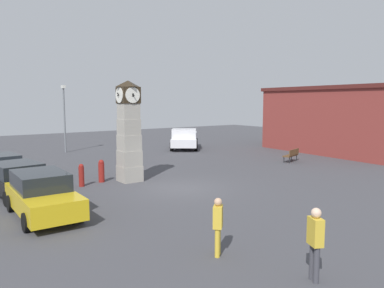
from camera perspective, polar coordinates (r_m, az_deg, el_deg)
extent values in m
plane|color=#424247|center=(18.39, -1.58, -6.73)|extent=(71.66, 71.66, 0.00)
cube|color=#9C978D|center=(20.15, -9.47, -4.45)|extent=(1.08, 1.08, 0.82)
cube|color=#9B968C|center=(20.01, -9.51, -2.14)|extent=(1.04, 1.04, 0.82)
cube|color=#9F9A90|center=(19.91, -9.55, 0.20)|extent=(0.99, 0.99, 0.82)
cube|color=#9E998F|center=(19.84, -9.60, 2.55)|extent=(0.95, 0.95, 0.82)
cube|color=#A09B91|center=(19.80, -9.64, 4.92)|extent=(0.90, 0.90, 0.82)
cube|color=#2D2316|center=(19.79, -9.69, 7.34)|extent=(0.97, 0.97, 0.85)
cylinder|color=white|center=(20.02, -8.38, 7.35)|extent=(0.80, 0.04, 0.80)
cube|color=black|center=(20.03, -8.32, 7.35)|extent=(0.06, 0.05, 0.18)
cube|color=black|center=(20.03, -8.32, 7.35)|extent=(0.04, 0.29, 0.15)
cylinder|color=white|center=(19.58, -11.03, 7.32)|extent=(0.80, 0.04, 0.80)
cube|color=black|center=(19.57, -11.10, 7.32)|extent=(0.06, 0.18, 0.10)
cube|color=black|center=(19.57, -11.10, 7.32)|extent=(0.04, 0.20, 0.27)
cylinder|color=white|center=(19.34, -9.03, 7.37)|extent=(0.04, 0.80, 0.80)
cube|color=black|center=(19.32, -8.99, 7.37)|extent=(0.08, 0.06, 0.18)
cube|color=black|center=(19.32, -8.99, 7.37)|extent=(0.30, 0.04, 0.12)
cylinder|color=white|center=(20.25, -10.33, 7.30)|extent=(0.04, 0.80, 0.80)
cube|color=black|center=(20.27, -10.36, 7.30)|extent=(0.18, 0.06, 0.12)
cube|color=black|center=(20.27, -10.36, 7.30)|extent=(0.12, 0.04, 0.30)
pyramid|color=#2D2316|center=(19.81, -9.72, 9.05)|extent=(1.02, 1.02, 0.34)
cylinder|color=maroon|center=(20.20, -13.64, -4.26)|extent=(0.31, 0.31, 1.00)
sphere|color=maroon|center=(20.11, -13.68, -2.73)|extent=(0.28, 0.28, 0.28)
cylinder|color=maroon|center=(19.43, -16.49, -4.81)|extent=(0.27, 0.27, 0.98)
sphere|color=maroon|center=(19.33, -16.54, -3.27)|extent=(0.24, 0.24, 0.24)
cylinder|color=brown|center=(18.73, -20.15, -5.62)|extent=(0.24, 0.24, 0.81)
sphere|color=brown|center=(18.64, -20.20, -4.29)|extent=(0.21, 0.21, 0.21)
cube|color=silver|center=(21.33, -27.25, -3.89)|extent=(4.08, 2.28, 0.71)
cylinder|color=black|center=(20.46, -23.86, -5.02)|extent=(0.66, 0.27, 0.64)
cylinder|color=black|center=(22.77, -25.64, -3.98)|extent=(0.66, 0.27, 0.64)
cube|color=black|center=(18.28, -24.80, -5.54)|extent=(4.35, 2.45, 0.63)
cube|color=#1E2328|center=(18.46, -25.20, -3.52)|extent=(2.49, 2.05, 0.59)
cylinder|color=black|center=(17.47, -20.56, -6.78)|extent=(0.66, 0.31, 0.64)
cylinder|color=black|center=(16.88, -26.27, -7.50)|extent=(0.66, 0.31, 0.64)
cylinder|color=black|center=(19.81, -23.48, -5.37)|extent=(0.66, 0.31, 0.64)
cube|color=gold|center=(14.86, -21.72, -7.91)|extent=(4.46, 1.86, 0.72)
cube|color=#1E2328|center=(15.03, -22.14, -5.13)|extent=(2.46, 1.70, 0.63)
cylinder|color=black|center=(13.89, -16.73, -10.04)|extent=(0.64, 0.22, 0.64)
cylinder|color=black|center=(13.46, -23.91, -10.85)|extent=(0.64, 0.22, 0.64)
cylinder|color=black|center=(16.44, -19.86, -7.57)|extent=(0.64, 0.22, 0.64)
cylinder|color=black|center=(16.09, -25.92, -8.15)|extent=(0.64, 0.22, 0.64)
cube|color=silver|center=(33.31, -1.16, 0.46)|extent=(5.24, 4.67, 0.70)
cube|color=silver|center=(32.38, -1.22, 1.62)|extent=(2.61, 2.68, 0.80)
cube|color=silver|center=(34.24, -1.11, 1.51)|extent=(3.46, 3.35, 0.36)
cylinder|color=black|center=(31.86, 0.59, -0.36)|extent=(0.81, 0.70, 0.80)
cylinder|color=black|center=(31.93, -3.09, -0.36)|extent=(0.81, 0.70, 0.80)
cylinder|color=black|center=(34.79, 0.61, 0.22)|extent=(0.81, 0.70, 0.80)
cylinder|color=black|center=(34.85, -2.77, 0.22)|extent=(0.81, 0.70, 0.80)
cube|color=brown|center=(27.07, 14.77, -1.69)|extent=(0.95, 1.68, 0.08)
cube|color=brown|center=(26.94, 15.28, -1.21)|extent=(0.53, 1.55, 0.40)
cylinder|color=#262628|center=(27.76, 14.89, -1.97)|extent=(0.06, 0.06, 0.45)
cylinder|color=#262628|center=(26.59, 13.83, -2.30)|extent=(0.06, 0.06, 0.45)
cylinder|color=#262628|center=(27.61, 15.65, -2.03)|extent=(0.06, 0.06, 0.45)
cylinder|color=#262628|center=(26.44, 14.63, -2.37)|extent=(0.06, 0.06, 0.45)
cylinder|color=gold|center=(10.67, 4.00, -14.42)|extent=(0.14, 0.14, 0.80)
cylinder|color=gold|center=(10.48, 3.89, -14.81)|extent=(0.14, 0.14, 0.80)
cube|color=gold|center=(10.34, 3.98, -10.98)|extent=(0.45, 0.45, 0.60)
sphere|color=tan|center=(10.23, 3.99, -8.80)|extent=(0.22, 0.22, 0.22)
cylinder|color=#3F3F47|center=(9.56, 18.43, -17.08)|extent=(0.14, 0.14, 0.87)
cylinder|color=#3F3F47|center=(9.72, 17.85, -16.65)|extent=(0.14, 0.14, 0.87)
cube|color=gold|center=(9.37, 18.31, -12.56)|extent=(0.46, 0.39, 0.66)
sphere|color=beige|center=(9.23, 18.41, -9.94)|extent=(0.24, 0.24, 0.24)
cylinder|color=slate|center=(32.55, -18.85, 3.39)|extent=(0.14, 0.14, 5.28)
cube|color=silver|center=(32.54, -19.03, 8.25)|extent=(0.50, 0.24, 0.24)
cube|color=maroon|center=(34.83, 23.73, 3.24)|extent=(12.93, 10.96, 5.11)
cube|color=#4F1E1B|center=(34.81, 23.93, 7.69)|extent=(13.32, 11.29, 0.30)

